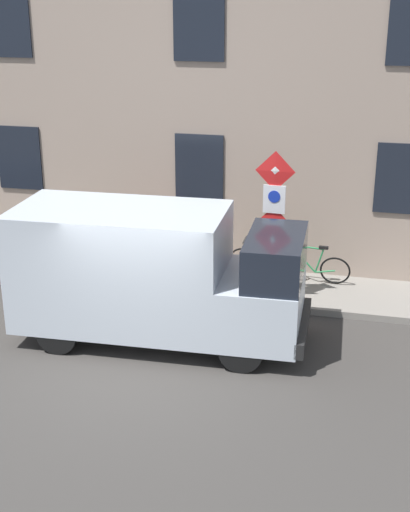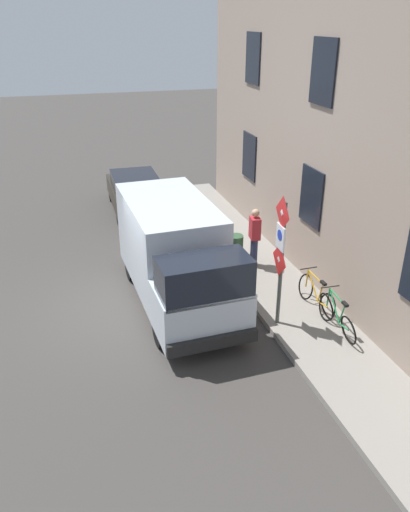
{
  "view_description": "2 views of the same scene",
  "coord_description": "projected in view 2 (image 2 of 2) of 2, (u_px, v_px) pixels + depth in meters",
  "views": [
    {
      "loc": [
        -10.26,
        -3.73,
        6.1
      ],
      "look_at": [
        2.36,
        -0.72,
        1.29
      ],
      "focal_mm": 49.87,
      "sensor_mm": 36.0,
      "label": 1
    },
    {
      "loc": [
        -1.4,
        -11.11,
        6.66
      ],
      "look_at": [
        2.06,
        0.33,
        0.98
      ],
      "focal_mm": 35.5,
      "sensor_mm": 36.0,
      "label": 2
    }
  ],
  "objects": [
    {
      "name": "sidewalk_slab",
      "position": [
        272.0,
        283.0,
        13.81
      ],
      "size": [
        1.96,
        17.94,
        0.14
      ],
      "primitive_type": "cube",
      "color": "gray",
      "rests_on": "ground_plane"
    },
    {
      "name": "litter_bin",
      "position": [
        235.0,
        250.0,
        14.5
      ],
      "size": [
        0.44,
        0.44,
        0.9
      ],
      "primitive_type": "cylinder",
      "color": "#2D5133",
      "rests_on": "sidewalk_slab"
    },
    {
      "name": "delivery_van",
      "position": [
        176.0,
        254.0,
        12.54
      ],
      "size": [
        2.17,
        5.39,
        2.5
      ],
      "rotation": [
        0.0,
        0.0,
        4.75
      ],
      "color": "silver",
      "rests_on": "ground_plane"
    },
    {
      "name": "bicycle_orange",
      "position": [
        316.0,
        295.0,
        12.33
      ],
      "size": [
        0.46,
        1.71,
        0.89
      ],
      "rotation": [
        0.0,
        0.0,
        1.59
      ],
      "color": "black",
      "rests_on": "sidewalk_slab"
    },
    {
      "name": "bicycle_green",
      "position": [
        337.0,
        316.0,
        11.47
      ],
      "size": [
        0.46,
        1.72,
        0.89
      ],
      "rotation": [
        0.0,
        0.0,
        1.52
      ],
      "color": "black",
      "rests_on": "sidewalk_slab"
    },
    {
      "name": "ground_plane",
      "position": [
        131.0,
        306.0,
        12.83
      ],
      "size": [
        80.0,
        80.0,
        0.0
      ],
      "primitive_type": "plane",
      "color": "#3B3835"
    },
    {
      "name": "building_facade",
      "position": [
        330.0,
        143.0,
        12.55
      ],
      "size": [
        0.75,
        15.94,
        7.62
      ],
      "color": "gray",
      "rests_on": "ground_plane"
    },
    {
      "name": "parked_hatchback",
      "position": [
        135.0,
        192.0,
        18.87
      ],
      "size": [
        1.84,
        4.04,
        1.38
      ],
      "rotation": [
        0.0,
        0.0,
        1.55
      ],
      "color": "black",
      "rests_on": "ground_plane"
    },
    {
      "name": "sign_post_stacked",
      "position": [
        280.0,
        248.0,
        11.07
      ],
      "size": [
        0.16,
        0.56,
        3.01
      ],
      "color": "#474C47",
      "rests_on": "sidewalk_slab"
    },
    {
      "name": "pedestrian",
      "position": [
        255.0,
        236.0,
        14.23
      ],
      "size": [
        0.31,
        0.43,
        1.72
      ],
      "rotation": [
        0.0,
        0.0,
        3.0
      ],
      "color": "#262B47",
      "rests_on": "sidewalk_slab"
    }
  ]
}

